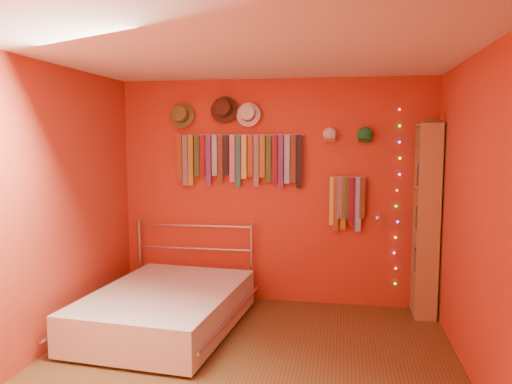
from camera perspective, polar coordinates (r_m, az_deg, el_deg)
The scene contains 16 objects.
ground at distance 4.26m, azimuth -1.43°, elevation -19.60°, with size 3.50×3.50×0.00m, color brown.
back_wall at distance 5.59m, azimuth 2.08°, elevation 0.00°, with size 3.50×0.02×2.50m, color #A6261A.
right_wall at distance 3.93m, azimuth 24.43°, elevation -3.19°, with size 0.02×3.50×2.50m, color #A6261A.
left_wall at distance 4.56m, azimuth -23.59°, elevation -1.92°, with size 0.02×3.50×2.50m, color #A6261A.
ceiling at distance 3.89m, azimuth -1.53°, elevation 15.77°, with size 3.50×3.50×0.02m, color white.
tie_rack at distance 5.57m, azimuth -2.02°, elevation 3.96°, with size 1.45×0.03×0.60m.
small_tie_rack at distance 5.48m, azimuth 10.36°, elevation -0.98°, with size 0.40×0.03×0.60m.
fedora_olive at distance 5.71m, azimuth -8.58°, elevation 8.70°, with size 0.28×0.15×0.28m.
fedora_brown at distance 5.58m, azimuth -3.75°, elevation 9.47°, with size 0.31×0.17×0.30m.
fedora_white at distance 5.52m, azimuth -0.94°, elevation 8.93°, with size 0.27×0.15×0.27m.
cap_white at distance 5.46m, azimuth 8.44°, elevation 6.52°, with size 0.16×0.20×0.16m.
cap_green at distance 5.46m, azimuth 12.33°, elevation 6.39°, with size 0.17×0.22×0.17m.
fairy_lights at distance 5.53m, azimuth 15.86°, elevation -0.69°, with size 0.06×0.02×1.90m.
reading_lamp at distance 5.34m, azimuth 13.74°, elevation -2.88°, with size 0.07×0.31×0.09m.
bookshelf at distance 5.43m, azimuth 19.37°, elevation -3.01°, with size 0.25×0.34×2.00m.
bed at distance 5.03m, azimuth -10.26°, elevation -12.92°, with size 1.52×1.93×0.91m.
Camera 1 is at (0.76, -3.76, 1.85)m, focal length 35.00 mm.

